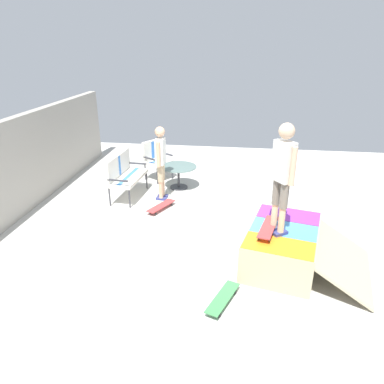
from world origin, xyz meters
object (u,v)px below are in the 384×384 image
(skate_ramp, at_px, (284,246))
(skateboard_spare, at_px, (223,298))
(patio_table, at_px, (179,173))
(skateboard_by_bench, at_px, (161,206))
(person_watching, at_px, (161,158))
(skateboard_on_ramp, at_px, (268,227))
(patio_chair_near_house, at_px, (155,156))
(patio_bench, at_px, (124,172))
(person_skater, at_px, (283,171))

(skate_ramp, relative_size, skateboard_spare, 2.74)
(patio_table, bearing_deg, skateboard_spare, -162.03)
(skateboard_by_bench, relative_size, skateboard_spare, 0.99)
(patio_table, bearing_deg, person_watching, 158.63)
(skateboard_on_ramp, bearing_deg, skate_ramp, -63.43)
(patio_chair_near_house, xyz_separation_m, skateboard_by_bench, (-1.93, -0.57, -0.53))
(skateboard_spare, bearing_deg, patio_chair_near_house, 23.50)
(skate_ramp, distance_m, patio_table, 3.83)
(patio_table, xyz_separation_m, skateboard_spare, (-4.21, -1.37, -0.32))
(patio_bench, relative_size, skateboard_spare, 1.57)
(skate_ramp, bearing_deg, skateboard_on_ramp, 116.57)
(patio_bench, bearing_deg, skate_ramp, -124.02)
(skate_ramp, xyz_separation_m, skateboard_by_bench, (1.74, 2.46, -0.24))
(skateboard_on_ramp, bearing_deg, skateboard_by_bench, 48.79)
(person_watching, bearing_deg, skateboard_by_bench, -169.36)
(skate_ramp, relative_size, patio_table, 2.49)
(person_watching, bearing_deg, skateboard_spare, -154.87)
(person_watching, bearing_deg, skate_ramp, -132.37)
(patio_chair_near_house, bearing_deg, skate_ramp, -140.43)
(patio_chair_near_house, xyz_separation_m, skateboard_spare, (-4.82, -2.09, -0.53))
(patio_bench, relative_size, person_skater, 0.74)
(patio_bench, relative_size, person_watching, 0.75)
(person_watching, relative_size, person_skater, 0.98)
(person_skater, relative_size, skateboard_spare, 2.12)
(patio_bench, bearing_deg, person_skater, -126.83)
(patio_bench, xyz_separation_m, patio_chair_near_house, (1.32, -0.44, -0.00))
(person_skater, bearing_deg, skateboard_spare, 142.96)
(patio_bench, distance_m, patio_table, 1.39)
(patio_chair_near_house, height_order, patio_table, patio_chair_near_house)
(person_watching, xyz_separation_m, skateboard_on_ramp, (-2.50, -2.27, -0.27))
(skate_ramp, xyz_separation_m, skateboard_spare, (-1.15, 0.94, -0.24))
(patio_table, bearing_deg, skate_ramp, -143.07)
(skateboard_on_ramp, bearing_deg, patio_table, 31.85)
(patio_table, distance_m, skateboard_spare, 4.44)
(patio_bench, relative_size, skateboard_on_ramp, 1.56)
(skateboard_by_bench, relative_size, skateboard_on_ramp, 0.98)
(patio_bench, distance_m, patio_chair_near_house, 1.39)
(person_skater, bearing_deg, patio_table, 33.76)
(person_watching, height_order, skateboard_by_bench, person_watching)
(patio_chair_near_house, distance_m, person_skater, 4.87)
(patio_table, distance_m, person_skater, 4.04)
(person_skater, relative_size, skateboard_on_ramp, 2.11)
(person_watching, distance_m, skateboard_on_ramp, 3.39)
(skate_ramp, bearing_deg, skateboard_by_bench, 54.80)
(skateboard_by_bench, bearing_deg, patio_chair_near_house, 16.38)
(skateboard_by_bench, bearing_deg, person_watching, 10.64)
(patio_bench, distance_m, person_skater, 4.26)
(patio_bench, height_order, skateboard_by_bench, patio_bench)
(patio_bench, height_order, person_skater, person_skater)
(person_skater, bearing_deg, skateboard_on_ramp, 98.50)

